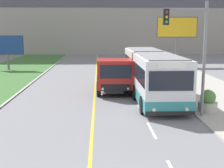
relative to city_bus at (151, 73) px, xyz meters
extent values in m
cube|color=silver|center=(-1.21, -7.89, -1.57)|extent=(0.12, 2.40, 0.01)
cube|color=silver|center=(-1.21, -3.29, -1.57)|extent=(0.12, 2.40, 0.01)
cube|color=silver|center=(-1.21, 1.31, -1.57)|extent=(0.12, 2.40, 0.01)
cube|color=silver|center=(-1.21, 5.91, -1.57)|extent=(0.12, 2.40, 0.01)
cube|color=silver|center=(-1.21, 10.51, -1.57)|extent=(0.12, 2.40, 0.01)
cube|color=silver|center=(-1.21, 15.11, -1.57)|extent=(0.12, 2.40, 0.01)
cube|color=silver|center=(-1.21, 19.71, -1.57)|extent=(0.12, 2.40, 0.01)
cube|color=silver|center=(-1.21, 24.31, -1.57)|extent=(0.12, 2.40, 0.01)
cube|color=silver|center=(0.00, -3.38, 0.07)|extent=(2.59, 5.90, 2.74)
cube|color=teal|center=(0.00, -3.38, -0.95)|extent=(2.61, 5.92, 0.70)
cube|color=black|center=(0.00, -3.38, 0.48)|extent=(2.61, 5.43, 0.96)
cube|color=gray|center=(0.00, -3.38, 1.48)|extent=(2.20, 5.31, 0.08)
cube|color=silver|center=(0.00, 3.42, 0.07)|extent=(2.59, 5.90, 2.74)
cube|color=teal|center=(0.00, 3.42, -0.95)|extent=(2.61, 5.92, 0.70)
cube|color=black|center=(0.00, 3.42, 0.48)|extent=(2.61, 5.43, 0.96)
cube|color=gray|center=(0.00, 3.42, 1.48)|extent=(2.20, 5.31, 0.08)
cube|color=#474747|center=(0.00, 0.02, 0.07)|extent=(2.38, 0.90, 2.52)
cube|color=black|center=(0.00, -6.35, 0.48)|extent=(2.28, 0.04, 1.01)
cube|color=black|center=(0.00, -6.36, -1.20)|extent=(2.54, 0.06, 0.20)
sphere|color=#F4EAB2|center=(-0.84, -6.37, -1.00)|extent=(0.20, 0.20, 0.20)
sphere|color=#F4EAB2|center=(0.84, -6.37, -1.00)|extent=(0.20, 0.20, 0.20)
cube|color=white|center=(0.00, -6.35, 1.26)|extent=(1.42, 0.04, 0.28)
cylinder|color=black|center=(-1.23, -5.03, -1.07)|extent=(0.28, 1.00, 1.00)
cylinder|color=black|center=(1.23, -5.03, -1.07)|extent=(0.28, 1.00, 1.00)
cylinder|color=black|center=(-1.23, -1.49, -1.07)|extent=(0.28, 1.00, 1.00)
cylinder|color=black|center=(1.23, -1.49, -1.07)|extent=(0.28, 1.00, 1.00)
cylinder|color=black|center=(-1.23, 4.01, -1.07)|extent=(0.28, 1.00, 1.00)
cylinder|color=black|center=(1.23, 4.01, -1.07)|extent=(0.28, 1.00, 1.00)
cube|color=black|center=(-2.53, 2.10, -1.13)|extent=(1.11, 6.39, 0.20)
cube|color=#AD231E|center=(-2.53, 0.04, -0.03)|extent=(2.46, 2.27, 2.00)
cube|color=black|center=(-2.53, -1.11, 0.27)|extent=(2.09, 0.04, 0.90)
cube|color=black|center=(-2.53, -1.12, -0.81)|extent=(1.96, 0.06, 0.44)
sphere|color=silver|center=(-3.39, -1.13, -0.88)|extent=(0.18, 0.18, 0.18)
sphere|color=silver|center=(-1.67, -1.13, -0.88)|extent=(0.18, 0.18, 0.18)
cube|color=#B7931E|center=(-2.53, 3.36, -0.97)|extent=(2.33, 3.87, 0.12)
cube|color=#B7931E|center=(-3.64, 3.36, -0.36)|extent=(0.12, 3.87, 1.33)
cube|color=#B7931E|center=(-1.42, 3.36, -0.36)|extent=(0.12, 3.87, 1.33)
cube|color=#B7931E|center=(-2.53, 1.49, -0.36)|extent=(2.33, 0.12, 1.33)
cube|color=#B7931E|center=(-2.53, 5.23, -0.36)|extent=(2.33, 0.12, 1.33)
cube|color=#B7931E|center=(-2.53, 1.49, 0.43)|extent=(2.33, 0.12, 0.24)
cylinder|color=black|center=(-3.66, -0.18, -1.05)|extent=(0.30, 1.04, 1.04)
cylinder|color=black|center=(-1.40, -0.18, -1.05)|extent=(0.30, 1.04, 1.04)
cylinder|color=black|center=(-3.66, 3.55, -1.05)|extent=(0.30, 1.04, 1.04)
cylinder|color=black|center=(-1.40, 3.55, -1.05)|extent=(0.30, 1.04, 1.04)
cylinder|color=slate|center=(1.83, -5.73, 1.44)|extent=(0.16, 0.16, 6.02)
cylinder|color=slate|center=(0.73, -5.73, 4.05)|extent=(2.20, 0.10, 0.10)
cube|color=black|center=(-0.23, -5.73, 3.65)|extent=(0.28, 0.24, 0.80)
sphere|color=red|center=(-0.23, -5.86, 3.89)|extent=(0.14, 0.14, 0.14)
sphere|color=orange|center=(-0.23, -5.86, 3.65)|extent=(0.14, 0.14, 0.14)
sphere|color=green|center=(-0.23, -5.86, 3.41)|extent=(0.14, 0.14, 0.14)
cylinder|color=#59595B|center=(6.32, 18.31, 0.30)|extent=(0.24, 0.24, 3.75)
cube|color=#333333|center=(6.32, 18.31, 3.38)|extent=(5.16, 0.20, 2.56)
cube|color=gold|center=(6.32, 18.20, 3.38)|extent=(5.00, 0.02, 2.40)
cylinder|color=#59595B|center=(-14.17, 14.87, -0.64)|extent=(0.24, 0.24, 1.87)
cube|color=#333333|center=(-14.17, 14.87, 1.32)|extent=(3.65, 0.20, 2.20)
cube|color=navy|center=(-14.17, 14.76, 1.32)|extent=(3.49, 0.02, 2.04)
cylinder|color=#B7B2A8|center=(2.45, -4.88, -1.23)|extent=(1.06, 1.06, 0.52)
sphere|color=#518442|center=(2.45, -4.88, -0.68)|extent=(0.85, 0.85, 0.85)
cylinder|color=#B7B2A8|center=(2.45, 0.11, -1.23)|extent=(1.01, 1.01, 0.52)
sphere|color=#518442|center=(2.45, 0.11, -0.69)|extent=(0.81, 0.81, 0.81)
cylinder|color=#B7B2A8|center=(2.32, 5.10, -1.22)|extent=(0.96, 0.96, 0.54)
sphere|color=#518442|center=(2.32, 5.10, -0.69)|extent=(0.76, 0.76, 0.76)
cylinder|color=#B7B2A8|center=(2.33, 10.09, -1.24)|extent=(0.95, 0.95, 0.51)
sphere|color=#518442|center=(2.33, 10.09, -0.72)|extent=(0.76, 0.76, 0.76)
camera|label=1|loc=(-3.61, -21.64, 3.00)|focal=50.00mm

